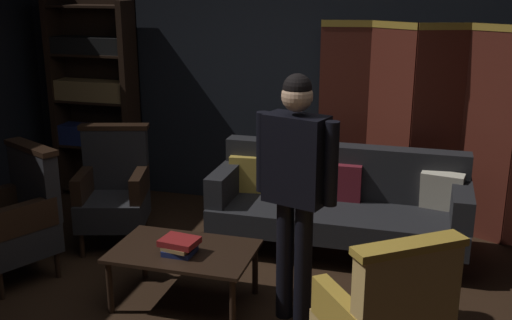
# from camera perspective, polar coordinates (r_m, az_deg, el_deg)

# --- Properties ---
(back_wall) EXTENTS (7.20, 0.10, 2.80)m
(back_wall) POSITION_cam_1_polar(r_m,az_deg,el_deg) (6.08, 4.29, 8.38)
(back_wall) COLOR black
(back_wall) RESTS_ON ground_plane
(folding_screen) EXTENTS (2.16, 0.32, 1.90)m
(folding_screen) POSITION_cam_1_polar(r_m,az_deg,el_deg) (5.68, 16.46, 2.88)
(folding_screen) COLOR #5B2319
(folding_screen) RESTS_ON ground_plane
(bookshelf) EXTENTS (0.90, 0.32, 2.05)m
(bookshelf) POSITION_cam_1_polar(r_m,az_deg,el_deg) (6.67, -14.73, 5.62)
(bookshelf) COLOR black
(bookshelf) RESTS_ON ground_plane
(velvet_couch) EXTENTS (2.12, 0.78, 0.88)m
(velvet_couch) POSITION_cam_1_polar(r_m,az_deg,el_deg) (5.27, 7.74, -3.68)
(velvet_couch) COLOR black
(velvet_couch) RESTS_ON ground_plane
(coffee_table) EXTENTS (1.00, 0.64, 0.42)m
(coffee_table) POSITION_cam_1_polar(r_m,az_deg,el_deg) (4.43, -6.73, -8.80)
(coffee_table) COLOR black
(coffee_table) RESTS_ON ground_plane
(armchair_wing_left) EXTENTS (0.78, 0.77, 1.04)m
(armchair_wing_left) POSITION_cam_1_polar(r_m,az_deg,el_deg) (5.09, -21.25, -5.00)
(armchair_wing_left) COLOR black
(armchair_wing_left) RESTS_ON ground_plane
(armchair_wing_right) EXTENTS (0.72, 0.72, 1.04)m
(armchair_wing_right) POSITION_cam_1_polar(r_m,az_deg,el_deg) (5.47, -13.08, -2.78)
(armchair_wing_right) COLOR black
(armchair_wing_right) RESTS_ON ground_plane
(standing_figure) EXTENTS (0.57, 0.32, 1.70)m
(standing_figure) POSITION_cam_1_polar(r_m,az_deg,el_deg) (3.97, 3.70, -1.66)
(standing_figure) COLOR black
(standing_figure) RESTS_ON ground_plane
(book_navy_cloth) EXTENTS (0.21, 0.20, 0.04)m
(book_navy_cloth) POSITION_cam_1_polar(r_m,az_deg,el_deg) (4.35, -7.09, -8.37)
(book_navy_cloth) COLOR navy
(book_navy_cloth) RESTS_ON coffee_table
(book_tan_leather) EXTENTS (0.22, 0.23, 0.03)m
(book_tan_leather) POSITION_cam_1_polar(r_m,az_deg,el_deg) (4.33, -7.11, -7.97)
(book_tan_leather) COLOR #9E7A47
(book_tan_leather) RESTS_ON book_navy_cloth
(book_red_leather) EXTENTS (0.27, 0.22, 0.04)m
(book_red_leather) POSITION_cam_1_polar(r_m,az_deg,el_deg) (4.32, -7.13, -7.53)
(book_red_leather) COLOR maroon
(book_red_leather) RESTS_ON book_tan_leather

